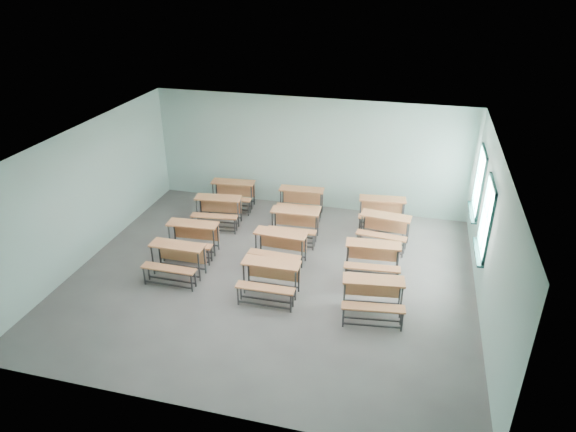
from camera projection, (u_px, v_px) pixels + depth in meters
The scene contains 13 objects.
room at pixel (274, 215), 11.04m from camera, with size 9.04×8.04×3.24m.
desk_unit_r0c0 at pixel (176, 257), 11.55m from camera, with size 1.24×0.84×0.78m.
desk_unit_r0c1 at pixel (270, 275), 10.88m from camera, with size 1.25×0.85×0.78m.
desk_unit_r0c2 at pixel (373, 293), 10.30m from camera, with size 1.34×0.98×0.78m.
desk_unit_r1c0 at pixel (192, 234), 12.49m from camera, with size 1.29×0.91×0.78m.
desk_unit_r1c1 at pixel (279, 244), 12.06m from camera, with size 1.28×0.89×0.78m.
desk_unit_r1c2 at pixel (373, 256), 11.59m from camera, with size 1.30×0.93×0.78m.
desk_unit_r2c0 at pixel (218, 207), 13.85m from camera, with size 1.33×0.97×0.78m.
desk_unit_r2c1 at pixel (294, 221), 13.12m from camera, with size 1.28×0.89×0.78m.
desk_unit_r2c2 at pixel (384, 226), 12.87m from camera, with size 1.32×0.96×0.78m.
desk_unit_r3c0 at pixel (233, 191), 14.82m from camera, with size 1.31×0.94×0.78m.
desk_unit_r3c1 at pixel (301, 199), 14.36m from camera, with size 1.29×0.90×0.78m.
desk_unit_r3c2 at pixel (382, 209), 13.78m from camera, with size 1.32×0.96×0.78m.
Camera 1 is at (2.82, -9.46, 6.52)m, focal length 32.00 mm.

